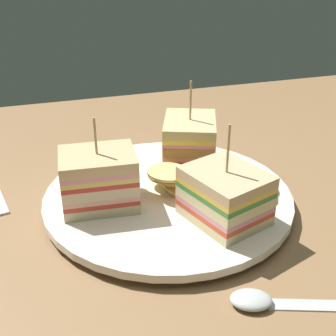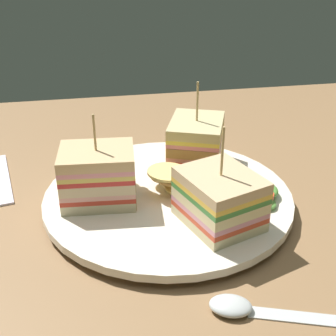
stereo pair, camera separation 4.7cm
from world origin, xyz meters
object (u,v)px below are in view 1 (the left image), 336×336
plate (168,198)px  sandwich_wedge_2 (99,179)px  sandwich_wedge_0 (225,196)px  chip_pile (174,178)px  sandwich_wedge_1 (189,143)px  spoon (275,301)px

plate → sandwich_wedge_2: sandwich_wedge_2 is taller
sandwich_wedge_0 → chip_pile: size_ratio=1.31×
plate → sandwich_wedge_1: bearing=-127.5°
sandwich_wedge_2 → chip_pile: 8.08cm
sandwich_wedge_2 → chip_pile: (-7.96, -0.38, -1.36)cm
sandwich_wedge_1 → chip_pile: sandwich_wedge_1 is taller
sandwich_wedge_0 → sandwich_wedge_1: 11.79cm
sandwich_wedge_0 → spoon: size_ratio=0.72×
sandwich_wedge_2 → spoon: 20.29cm
sandwich_wedge_0 → plate: bearing=12.2°
sandwich_wedge_1 → sandwich_wedge_0: bearing=17.8°
plate → spoon: (-3.78, 16.60, -0.53)cm
sandwich_wedge_0 → sandwich_wedge_1: bearing=-22.3°
sandwich_wedge_0 → sandwich_wedge_1: size_ratio=0.96×
sandwich_wedge_2 → spoon: bearing=-52.1°
plate → chip_pile: bearing=-153.2°
sandwich_wedge_2 → plate: bearing=4.3°
sandwich_wedge_1 → spoon: size_ratio=0.75×
sandwich_wedge_1 → sandwich_wedge_2: (11.51, 5.64, -0.02)cm
spoon → sandwich_wedge_1: bearing=-72.5°
plate → sandwich_wedge_2: 7.93cm
chip_pile → sandwich_wedge_2: bearing=2.7°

